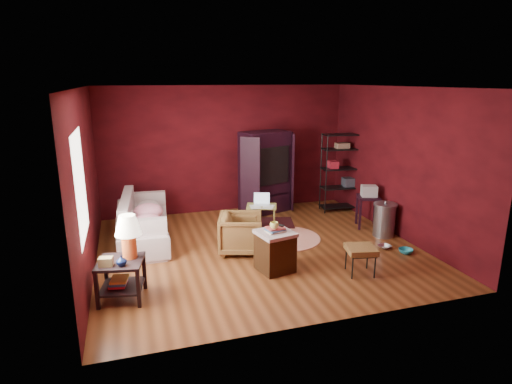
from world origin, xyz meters
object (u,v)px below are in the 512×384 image
side_table (125,249)px  wire_shelving (341,169)px  tv_armoire (266,171)px  laptop_desk (262,208)px  sofa (141,220)px  armchair (241,232)px  hamper (275,250)px

side_table → wire_shelving: 5.49m
side_table → tv_armoire: size_ratio=0.64×
laptop_desk → sofa: bearing=-161.1°
armchair → tv_armoire: (1.14, 2.09, 0.58)m
tv_armoire → armchair: bearing=-137.2°
hamper → wire_shelving: bearing=46.1°
hamper → tv_armoire: tv_armoire is taller
hamper → sofa: bearing=135.7°
hamper → side_table: bearing=-175.0°
sofa → wire_shelving: bearing=-80.3°
laptop_desk → side_table: bearing=-122.1°
sofa → laptop_desk: (2.31, -0.03, 0.02)m
armchair → laptop_desk: (0.69, 0.98, 0.08)m
side_table → wire_shelving: wire_shelving is taller
laptop_desk → tv_armoire: tv_armoire is taller
sofa → side_table: size_ratio=1.86×
laptop_desk → wire_shelving: bearing=38.5°
sofa → tv_armoire: 3.01m
sofa → laptop_desk: sofa is taller
sofa → armchair: bearing=-121.2°
laptop_desk → tv_armoire: size_ratio=0.40×
armchair → hamper: size_ratio=1.00×
side_table → wire_shelving: size_ratio=0.66×
side_table → hamper: (2.23, 0.20, -0.36)m
side_table → laptop_desk: size_ratio=1.61×
sofa → side_table: (-0.29, -2.09, 0.28)m
armchair → hamper: (0.32, -0.88, -0.04)m
armchair → hamper: 0.93m
sofa → laptop_desk: bearing=-89.9°
laptop_desk → wire_shelving: wire_shelving is taller
sofa → side_table: side_table is taller
hamper → wire_shelving: 3.65m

